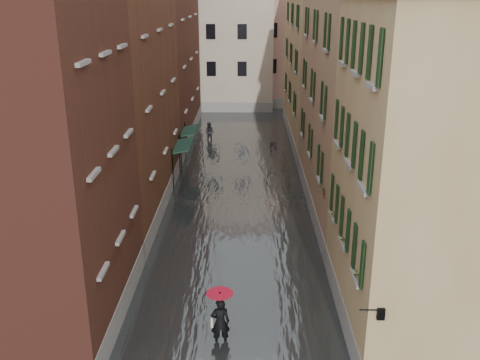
{
  "coord_description": "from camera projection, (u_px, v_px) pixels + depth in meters",
  "views": [
    {
      "loc": [
        0.55,
        -19.08,
        11.62
      ],
      "look_at": [
        0.2,
        5.27,
        3.0
      ],
      "focal_mm": 40.0,
      "sensor_mm": 36.0,
      "label": 1
    }
  ],
  "objects": [
    {
      "name": "building_left_far",
      "position": [
        153.0,
        53.0,
        42.25
      ],
      "size": [
        6.0,
        16.0,
        14.0
      ],
      "primitive_type": "cube",
      "color": "brown",
      "rests_on": "ground"
    },
    {
      "name": "building_end_cream",
      "position": [
        214.0,
        43.0,
        55.56
      ],
      "size": [
        12.0,
        9.0,
        13.0
      ],
      "primitive_type": "cube",
      "color": "beige",
      "rests_on": "ground"
    },
    {
      "name": "ground",
      "position": [
        233.0,
        292.0,
        21.87
      ],
      "size": [
        120.0,
        120.0,
        0.0
      ],
      "primitive_type": "plane",
      "color": "#58585A",
      "rests_on": "ground"
    },
    {
      "name": "pedestrian_main",
      "position": [
        220.0,
        314.0,
        18.18
      ],
      "size": [
        0.95,
        0.95,
        2.06
      ],
      "color": "black",
      "rests_on": "ground"
    },
    {
      "name": "floodwater",
      "position": [
        239.0,
        182.0,
        34.09
      ],
      "size": [
        10.0,
        60.0,
        0.2
      ],
      "primitive_type": "cube",
      "color": "#3D4244",
      "rests_on": "ground"
    },
    {
      "name": "awning_near",
      "position": [
        183.0,
        146.0,
        33.38
      ],
      "size": [
        1.09,
        3.29,
        2.8
      ],
      "color": "#163326",
      "rests_on": "ground"
    },
    {
      "name": "pedestrian_far",
      "position": [
        210.0,
        132.0,
        43.23
      ],
      "size": [
        0.99,
        0.9,
        1.66
      ],
      "primitive_type": "imported",
      "rotation": [
        0.0,
        0.0,
        -0.42
      ],
      "color": "black",
      "rests_on": "ground"
    },
    {
      "name": "building_left_mid",
      "position": [
        106.0,
        98.0,
        28.36
      ],
      "size": [
        6.0,
        14.0,
        12.5
      ],
      "primitive_type": "cube",
      "color": "brown",
      "rests_on": "ground"
    },
    {
      "name": "window_planters",
      "position": [
        342.0,
        221.0,
        19.98
      ],
      "size": [
        0.59,
        8.39,
        0.84
      ],
      "color": "#9C3E33",
      "rests_on": "ground"
    },
    {
      "name": "building_right_near",
      "position": [
        439.0,
        176.0,
        17.97
      ],
      "size": [
        6.0,
        8.0,
        11.5
      ],
      "primitive_type": "cube",
      "color": "#A18153",
      "rests_on": "ground"
    },
    {
      "name": "building_end_pink",
      "position": [
        298.0,
        47.0,
        57.49
      ],
      "size": [
        10.0,
        9.0,
        12.0
      ],
      "primitive_type": "cube",
      "color": "tan",
      "rests_on": "ground"
    },
    {
      "name": "wall_lantern",
      "position": [
        380.0,
        313.0,
        15.15
      ],
      "size": [
        0.71,
        0.22,
        0.35
      ],
      "color": "black",
      "rests_on": "ground"
    },
    {
      "name": "building_left_near",
      "position": [
        23.0,
        153.0,
        17.91
      ],
      "size": [
        6.0,
        8.0,
        13.0
      ],
      "primitive_type": "cube",
      "color": "brown",
      "rests_on": "ground"
    },
    {
      "name": "building_right_mid",
      "position": [
        370.0,
        94.0,
        28.09
      ],
      "size": [
        6.0,
        14.0,
        13.0
      ],
      "primitive_type": "cube",
      "color": "#987E5C",
      "rests_on": "ground"
    },
    {
      "name": "awning_far",
      "position": [
        189.0,
        132.0,
        36.93
      ],
      "size": [
        1.09,
        2.83,
        2.8
      ],
      "color": "#163326",
      "rests_on": "ground"
    },
    {
      "name": "building_right_far",
      "position": [
        329.0,
        69.0,
        42.48
      ],
      "size": [
        6.0,
        16.0,
        11.5
      ],
      "primitive_type": "cube",
      "color": "#A18153",
      "rests_on": "ground"
    }
  ]
}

